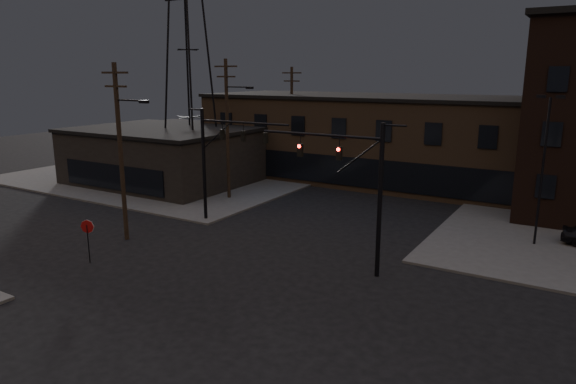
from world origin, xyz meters
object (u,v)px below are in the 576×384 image
at_px(traffic_signal_near, 360,182).
at_px(parked_car_lot_b, 550,201).
at_px(traffic_signal_far, 218,153).
at_px(stop_sign, 87,231).
at_px(car_crossing, 372,176).

relative_size(traffic_signal_near, parked_car_lot_b, 1.92).
relative_size(traffic_signal_far, stop_sign, 3.23).
bearing_deg(traffic_signal_near, traffic_signal_far, 163.83).
height_order(traffic_signal_near, traffic_signal_far, same).
height_order(traffic_signal_near, stop_sign, traffic_signal_near).
distance_m(traffic_signal_near, car_crossing, 22.97).
bearing_deg(traffic_signal_near, parked_car_lot_b, 68.30).
bearing_deg(stop_sign, traffic_signal_far, 82.68).
xyz_separation_m(traffic_signal_far, parked_car_lot_b, (19.76, 15.81, -4.26)).
distance_m(traffic_signal_near, parked_car_lot_b, 21.20).
height_order(traffic_signal_far, parked_car_lot_b, traffic_signal_far).
bearing_deg(traffic_signal_far, stop_sign, -97.32).
relative_size(traffic_signal_near, traffic_signal_far, 1.00).
bearing_deg(car_crossing, stop_sign, -101.01).
bearing_deg(car_crossing, parked_car_lot_b, -6.63).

